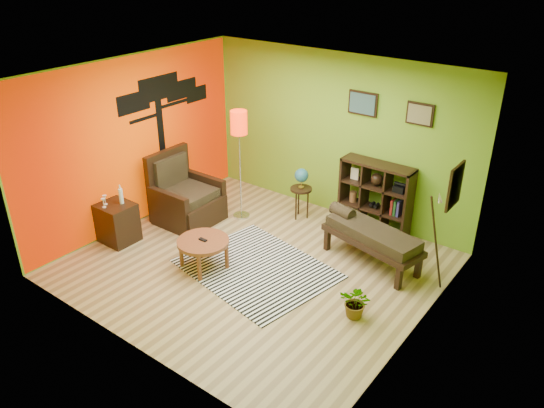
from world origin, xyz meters
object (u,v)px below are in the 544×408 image
Objects in this scene: potted_plant at (356,305)px; bench at (370,235)px; cube_shelf at (376,198)px; side_cabinet at (117,222)px; coffee_table at (203,244)px; floor_lamp at (239,132)px; globe_table at (301,181)px; armchair at (185,200)px.

bench is at bearing 111.33° from potted_plant.
cube_shelf is at bearing 112.01° from potted_plant.
coffee_table is at bearing 8.59° from side_cabinet.
cube_shelf is (2.08, 0.95, -0.95)m from floor_lamp.
side_cabinet is at bearing -152.02° from bench.
side_cabinet reaches higher than bench.
armchair is at bearing -141.35° from globe_table.
bench is at bearing 0.77° from floor_lamp.
floor_lamp is at bearing -179.23° from bench.
potted_plant is at bearing -22.71° from floor_lamp.
globe_table is 2.03× the size of potted_plant.
globe_table reaches higher than potted_plant.
bench is at bearing 12.14° from armchair.
floor_lamp is 2.47m from cube_shelf.
floor_lamp reaches higher than armchair.
cube_shelf is at bearing 41.72° from side_cabinet.
armchair reaches higher than coffee_table.
floor_lamp is 2.69m from bench.
globe_table is 1.73m from bench.
armchair is 1.30× the size of globe_table.
bench is (3.50, 1.86, 0.13)m from side_cabinet.
floor_lamp is (0.71, 0.65, 1.19)m from armchair.
side_cabinet is 1.05× the size of globe_table.
side_cabinet is 0.50× the size of floor_lamp.
cube_shelf reaches higher than coffee_table.
globe_table is at bearing 38.65° from armchair.
potted_plant is at bearing -40.98° from globe_table.
side_cabinet is 0.58× the size of bench.
potted_plant is (4.00, 0.59, -0.15)m from side_cabinet.
cube_shelf is 1.00m from bench.
floor_lamp is at bearing 157.29° from potted_plant.
globe_table reaches higher than bench.
globe_table is at bearing 35.17° from floor_lamp.
floor_lamp reaches higher than potted_plant.
armchair is at bearing 145.00° from coffee_table.
floor_lamp is at bearing -144.83° from globe_table.
armchair reaches higher than globe_table.
cube_shelf is (3.11, 2.78, 0.27)m from side_cabinet.
cube_shelf reaches higher than potted_plant.
globe_table is at bearing 139.02° from potted_plant.
potted_plant is at bearing 8.36° from side_cabinet.
armchair is 1.22m from side_cabinet.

